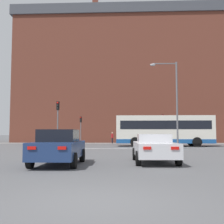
# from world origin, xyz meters

# --- Properties ---
(ground_plane) EXTENTS (400.00, 400.00, 0.00)m
(ground_plane) POSITION_xyz_m (0.00, 0.00, 0.00)
(ground_plane) COLOR #545456
(stop_line_strip) EXTENTS (8.40, 0.30, 0.01)m
(stop_line_strip) POSITION_xyz_m (0.00, 19.88, 0.00)
(stop_line_strip) COLOR silver
(stop_line_strip) RESTS_ON ground_plane
(far_pavement) EXTENTS (69.33, 2.50, 0.01)m
(far_pavement) POSITION_xyz_m (0.00, 33.44, 0.01)
(far_pavement) COLOR gray
(far_pavement) RESTS_ON ground_plane
(brick_civic_building) EXTENTS (42.05, 13.70, 24.16)m
(brick_civic_building) POSITION_xyz_m (3.72, 42.59, 10.83)
(brick_civic_building) COLOR brown
(brick_civic_building) RESTS_ON ground_plane
(car_saloon_left) EXTENTS (2.05, 4.33, 1.57)m
(car_saloon_left) POSITION_xyz_m (-2.34, 6.63, 0.79)
(car_saloon_left) COLOR navy
(car_saloon_left) RESTS_ON ground_plane
(car_roadster_right) EXTENTS (2.03, 4.31, 1.37)m
(car_roadster_right) POSITION_xyz_m (2.02, 7.79, 0.69)
(car_roadster_right) COLOR silver
(car_roadster_right) RESTS_ON ground_plane
(bus_crossing_lead) EXTENTS (10.33, 2.74, 3.28)m
(bus_crossing_lead) POSITION_xyz_m (4.87, 24.85, 1.76)
(bus_crossing_lead) COLOR silver
(bus_crossing_lead) RESTS_ON ground_plane
(traffic_light_far_right) EXTENTS (0.26, 0.31, 3.99)m
(traffic_light_far_right) POSITION_xyz_m (5.82, 32.78, 2.70)
(traffic_light_far_right) COLOR slate
(traffic_light_far_right) RESTS_ON ground_plane
(traffic_light_near_left) EXTENTS (0.26, 0.31, 4.40)m
(traffic_light_near_left) POSITION_xyz_m (-5.66, 20.06, 2.94)
(traffic_light_near_left) COLOR slate
(traffic_light_near_left) RESTS_ON ground_plane
(traffic_light_far_left) EXTENTS (0.26, 0.31, 3.72)m
(traffic_light_far_left) POSITION_xyz_m (-5.46, 32.63, 2.52)
(traffic_light_far_left) COLOR slate
(traffic_light_far_left) RESTS_ON ground_plane
(street_lamp_junction) EXTENTS (2.52, 0.36, 8.02)m
(street_lamp_junction) POSITION_xyz_m (5.01, 20.01, 4.88)
(street_lamp_junction) COLOR slate
(street_lamp_junction) RESTS_ON ground_plane
(pedestrian_waiting) EXTENTS (0.26, 0.42, 1.57)m
(pedestrian_waiting) POSITION_xyz_m (5.28, 33.94, 0.91)
(pedestrian_waiting) COLOR brown
(pedestrian_waiting) RESTS_ON ground_plane
(pedestrian_walking_east) EXTENTS (0.32, 0.44, 1.56)m
(pedestrian_walking_east) POSITION_xyz_m (-1.12, 33.04, 0.90)
(pedestrian_walking_east) COLOR black
(pedestrian_walking_east) RESTS_ON ground_plane
(pedestrian_walking_west) EXTENTS (0.33, 0.45, 1.85)m
(pedestrian_walking_west) POSITION_xyz_m (5.65, 33.67, 1.10)
(pedestrian_walking_west) COLOR black
(pedestrian_walking_west) RESTS_ON ground_plane
(tree_by_building) EXTENTS (4.23, 4.23, 6.79)m
(tree_by_building) POSITION_xyz_m (-15.22, 38.35, 4.55)
(tree_by_building) COLOR #4C3823
(tree_by_building) RESTS_ON ground_plane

